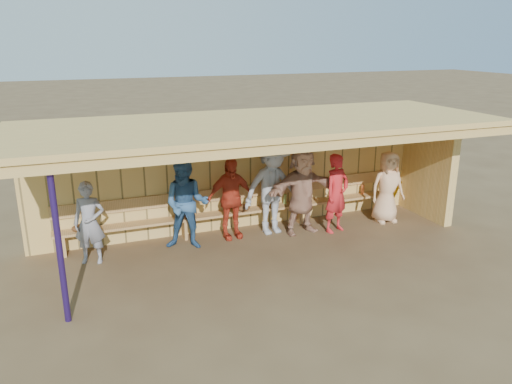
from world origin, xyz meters
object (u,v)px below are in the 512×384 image
(player_c, at_px, (187,204))
(bench, at_px, (243,206))
(player_g, at_px, (337,193))
(player_f, at_px, (302,190))
(player_d, at_px, (230,198))
(player_h, at_px, (387,187))
(player_a, at_px, (89,223))
(player_e, at_px, (272,188))

(player_c, relative_size, bench, 0.23)
(player_g, relative_size, bench, 0.22)
(player_f, relative_size, player_g, 1.11)
(player_c, distance_m, player_d, 0.97)
(player_g, xyz_separation_m, player_h, (1.33, 0.11, -0.04))
(player_a, distance_m, player_f, 4.20)
(player_h, bearing_deg, player_g, -171.47)
(player_c, height_order, player_h, player_c)
(player_f, relative_size, player_h, 1.15)
(player_a, height_order, player_d, player_d)
(player_d, distance_m, player_g, 2.23)
(player_a, height_order, bench, player_a)
(player_c, relative_size, player_g, 1.07)
(player_d, relative_size, bench, 0.22)
(player_g, bearing_deg, player_d, 149.64)
(player_g, bearing_deg, player_h, -13.99)
(player_c, xyz_separation_m, bench, (1.34, 0.55, -0.36))
(player_e, relative_size, bench, 0.26)
(player_d, xyz_separation_m, bench, (0.39, 0.35, -0.31))
(player_a, bearing_deg, player_f, 17.72)
(player_c, relative_size, player_d, 1.06)
(player_d, bearing_deg, player_h, -10.90)
(player_g, bearing_deg, bench, 137.11)
(player_f, xyz_separation_m, player_g, (0.71, -0.20, -0.09))
(player_d, distance_m, player_e, 0.90)
(player_f, height_order, player_h, player_f)
(player_a, xyz_separation_m, player_f, (4.20, -0.04, 0.16))
(player_g, distance_m, player_h, 1.34)
(player_d, relative_size, player_h, 1.05)
(player_a, bearing_deg, player_g, 15.52)
(player_d, xyz_separation_m, player_f, (1.47, -0.26, 0.08))
(player_e, xyz_separation_m, player_f, (0.58, -0.20, -0.07))
(player_e, bearing_deg, player_g, -22.18)
(player_f, bearing_deg, player_d, 164.03)
(player_g, bearing_deg, player_a, 158.57)
(player_f, distance_m, player_g, 0.74)
(player_g, xyz_separation_m, bench, (-1.79, 0.80, -0.31))
(player_e, xyz_separation_m, bench, (-0.49, 0.41, -0.46))
(player_c, xyz_separation_m, player_g, (3.12, -0.26, -0.06))
(bench, bearing_deg, player_c, -157.78)
(player_c, height_order, player_e, player_e)
(player_e, xyz_separation_m, player_h, (2.63, -0.29, -0.19))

